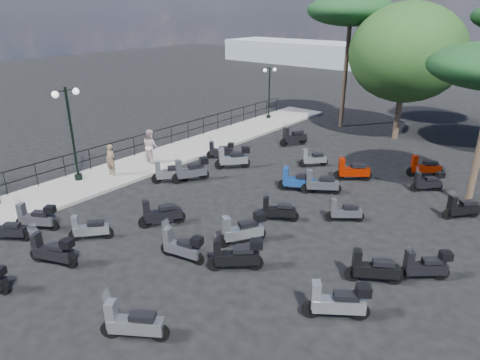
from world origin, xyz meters
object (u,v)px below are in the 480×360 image
Objects in this scene: pedestrian_far at (151,146)px; scooter_10 at (233,158)px; pine_2 at (351,11)px; scooter_29 at (424,167)px; scooter_22 at (344,212)px; lamp_post_1 at (71,128)px; scooter_11 at (313,159)px; scooter_15 at (297,181)px; scooter_7 at (52,251)px; scooter_13 at (182,247)px; scooter_0 at (7,230)px; scooter_26 at (425,266)px; scooter_19 at (132,323)px; scooter_20 at (242,230)px; lamp_post_2 at (269,89)px; scooter_2 at (89,229)px; scooter_8 at (161,214)px; scooter_23 at (427,182)px; broadleaf_tree at (407,53)px; scooter_14 at (236,256)px; scooter_9 at (191,171)px; scooter_27 at (373,269)px; scooter_16 at (320,184)px; woman at (111,160)px; scooter_3 at (169,173)px; scooter_4 at (221,151)px; scooter_5 at (293,137)px; scooter_25 at (337,302)px; scooter_1 at (36,218)px; scooter_21 at (278,211)px; scooter_17 at (352,171)px.

pedestrian_far is 1.15× the size of scooter_10.
pedestrian_far is at bearing -107.39° from pine_2.
scooter_22 is at bearing 135.62° from scooter_29.
lamp_post_1 reaches higher than scooter_11.
scooter_15 is at bearing -155.58° from pedestrian_far.
scooter_7 is 4.13m from scooter_13.
scooter_0 is 0.97× the size of scooter_26.
scooter_20 is (-0.81, 5.36, 0.06)m from scooter_19.
scooter_10 is at bearing -43.99° from lamp_post_2.
scooter_10 is 11.38m from scooter_26.
scooter_2 is 0.78× the size of scooter_8.
scooter_7 is (2.74, 0.23, 0.10)m from scooter_0.
scooter_8 is at bearing 115.00° from scooter_29.
scooter_23 is (4.56, 3.70, -0.05)m from scooter_15.
scooter_20 is 0.20× the size of broadleaf_tree.
scooter_0 is 0.88× the size of scooter_14.
scooter_9 reaches higher than scooter_23.
scooter_27 is at bearing 143.13° from scooter_23.
scooter_10 is 5.08m from scooter_16.
scooter_11 is 3.50m from scooter_16.
scooter_16 is (4.38, 8.78, 0.06)m from scooter_2.
scooter_10 is 7.33m from scooter_22.
woman is at bearing 53.12° from scooter_26.
woman reaches higher than scooter_3.
scooter_15 is 1.13× the size of scooter_29.
scooter_26 is at bearing -55.34° from pine_2.
scooter_4 is 0.90× the size of scooter_19.
scooter_5 is (4.00, 10.03, -0.40)m from woman.
scooter_9 is 2.64m from scooter_10.
scooter_23 is (4.44, 10.91, -0.05)m from scooter_13.
scooter_5 reaches higher than scooter_4.
scooter_25 reaches higher than scooter_19.
scooter_29 is (0.88, 6.80, 0.06)m from scooter_22.
scooter_9 is 1.17× the size of scooter_14.
scooter_27 is at bearing -115.21° from scooter_2.
broadleaf_tree reaches higher than scooter_20.
scooter_1 is 21.97m from pine_2.
scooter_14 is 0.99× the size of scooter_29.
woman is 8.95m from scooter_15.
scooter_11 is at bearing -95.24° from scooter_9.
scooter_10 is 6.09m from scooter_21.
pine_2 reaches higher than scooter_3.
woman reaches higher than scooter_29.
lamp_post_1 is 14.18m from scooter_25.
scooter_29 reaches higher than scooter_23.
scooter_16 reaches higher than scooter_11.
scooter_17 is (4.26, 12.77, -0.01)m from scooter_7.
woman reaches higher than scooter_9.
scooter_4 is 7.14m from scooter_17.
scooter_21 is (-0.40, -5.67, -0.07)m from scooter_17.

